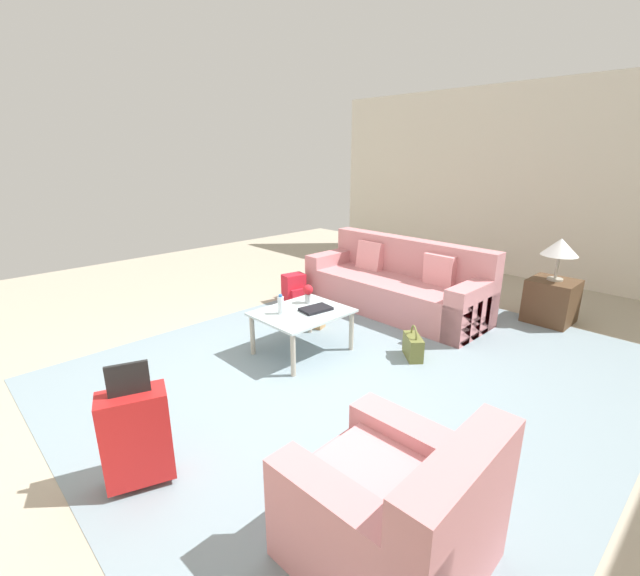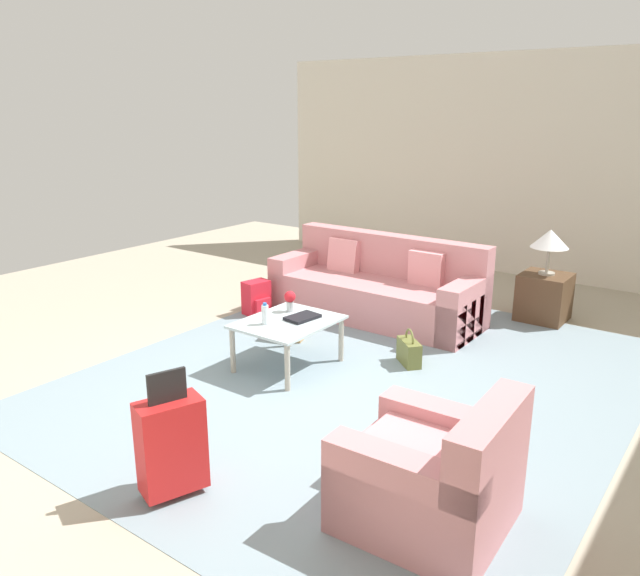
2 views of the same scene
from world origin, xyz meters
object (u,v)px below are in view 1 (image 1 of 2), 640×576
at_px(side_table, 551,301).
at_px(water_bottle, 281,305).
at_px(coffee_table_book, 316,309).
at_px(table_lamp, 560,248).
at_px(coffee_table, 302,317).
at_px(flower_vase, 308,292).
at_px(couch, 397,287).
at_px(handbag_olive, 413,346).
at_px(backpack_red, 294,289).
at_px(armchair, 399,518).
at_px(handbag_tan, 311,317).
at_px(suitcase_red, 136,435).

bearing_deg(side_table, water_bottle, -28.07).
xyz_separation_m(coffee_table_book, table_lamp, (-2.68, 1.42, 0.47)).
distance_m(coffee_table, flower_vase, 0.32).
distance_m(couch, table_lamp, 1.99).
distance_m(handbag_olive, backpack_red, 2.20).
bearing_deg(handbag_olive, side_table, 163.59).
xyz_separation_m(armchair, coffee_table_book, (-1.42, -2.09, 0.18)).
bearing_deg(handbag_tan, flower_vase, 42.75).
xyz_separation_m(armchair, table_lamp, (-4.10, -0.67, 0.65)).
bearing_deg(handbag_tan, coffee_table, 39.55).
bearing_deg(coffee_table, water_bottle, -26.57).
height_order(armchair, coffee_table, armchair).
xyz_separation_m(armchair, flower_vase, (-1.52, -2.32, 0.29)).
bearing_deg(armchair, handbag_tan, -125.13).
distance_m(water_bottle, suitcase_red, 1.98).
height_order(armchair, water_bottle, armchair).
distance_m(couch, suitcase_red, 3.88).
bearing_deg(side_table, backpack_red, -57.14).
bearing_deg(handbag_olive, coffee_table, -50.75).
xyz_separation_m(coffee_table, handbag_olive, (-0.73, 0.89, -0.27)).
xyz_separation_m(coffee_table_book, handbag_olive, (-0.61, 0.81, -0.35)).
distance_m(flower_vase, suitcase_red, 2.39).
height_order(suitcase_red, handbag_olive, suitcase_red).
relative_size(water_bottle, side_table, 0.38).
bearing_deg(backpack_red, handbag_olive, 82.90).
bearing_deg(table_lamp, handbag_tan, -40.77).
bearing_deg(armchair, coffee_table, -120.92).
relative_size(water_bottle, suitcase_red, 0.24).
xyz_separation_m(coffee_table, flower_vase, (-0.22, -0.15, 0.18)).
bearing_deg(table_lamp, backpack_red, -57.14).
bearing_deg(side_table, suitcase_red, -9.46).
bearing_deg(handbag_tan, coffee_table_book, 51.35).
bearing_deg(coffee_table, table_lamp, 151.82).
height_order(coffee_table, water_bottle, water_bottle).
height_order(coffee_table, side_table, side_table).
bearing_deg(armchair, flower_vase, -123.23).
height_order(coffee_table, handbag_tan, coffee_table).
relative_size(flower_vase, table_lamp, 0.40).
relative_size(coffee_table, handbag_olive, 2.55).
height_order(coffee_table_book, side_table, side_table).
relative_size(side_table, table_lamp, 1.05).
bearing_deg(backpack_red, side_table, 122.86).
distance_m(handbag_tan, backpack_red, 0.96).
relative_size(flower_vase, side_table, 0.38).
bearing_deg(water_bottle, handbag_olive, 133.12).
distance_m(side_table, suitcase_red, 4.87).
xyz_separation_m(suitcase_red, handbag_olive, (-2.73, 0.19, -0.23)).
height_order(couch, handbag_olive, couch).
bearing_deg(armchair, backpack_red, -123.59).
xyz_separation_m(coffee_table, handbag_tan, (-0.54, -0.45, -0.27)).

